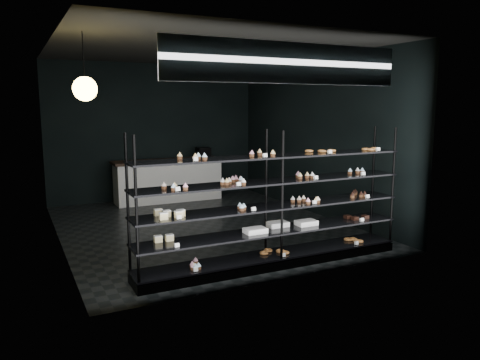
{
  "coord_description": "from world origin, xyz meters",
  "views": [
    {
      "loc": [
        -3.13,
        -7.94,
        2.25
      ],
      "look_at": [
        -0.15,
        -1.9,
        1.16
      ],
      "focal_mm": 35.0,
      "sensor_mm": 36.0,
      "label": 1
    }
  ],
  "objects": [
    {
      "name": "room",
      "position": [
        0.0,
        0.0,
        1.6
      ],
      "size": [
        5.01,
        6.01,
        3.2
      ],
      "color": "black",
      "rests_on": "ground"
    },
    {
      "name": "display_shelf",
      "position": [
        0.08,
        -2.45,
        0.63
      ],
      "size": [
        4.0,
        0.5,
        1.91
      ],
      "color": "black",
      "rests_on": "room"
    },
    {
      "name": "signage",
      "position": [
        0.0,
        -2.93,
        2.75
      ],
      "size": [
        3.3,
        0.05,
        0.5
      ],
      "color": "#0D1343",
      "rests_on": "room"
    },
    {
      "name": "pendant_lamp",
      "position": [
        -2.2,
        -1.45,
        2.45
      ],
      "size": [
        0.32,
        0.32,
        0.89
      ],
      "color": "black",
      "rests_on": "room"
    },
    {
      "name": "service_counter",
      "position": [
        0.16,
        2.5,
        0.5
      ],
      "size": [
        2.55,
        0.65,
        1.23
      ],
      "color": "silver",
      "rests_on": "room"
    }
  ]
}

